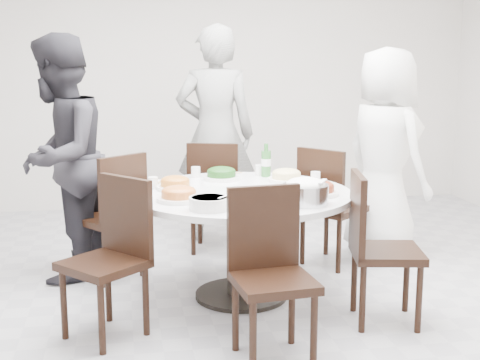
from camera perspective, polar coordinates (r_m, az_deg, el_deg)
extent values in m
cube|color=#A8A7AC|center=(4.64, 1.31, -10.36)|extent=(6.00, 6.00, 0.01)
cube|color=silver|center=(7.29, -3.37, 8.70)|extent=(6.00, 0.01, 2.80)
cylinder|color=white|center=(4.61, 0.11, -5.55)|extent=(1.50, 1.50, 0.75)
cube|color=black|center=(5.36, 7.94, -2.20)|extent=(0.59, 0.59, 0.95)
cube|color=black|center=(5.68, -2.07, -1.36)|extent=(0.52, 0.52, 0.95)
cube|color=black|center=(5.10, -11.17, -2.99)|extent=(0.59, 0.59, 0.95)
cube|color=black|center=(4.03, -11.58, -6.76)|extent=(0.59, 0.59, 0.95)
cube|color=black|center=(3.67, 2.91, -8.34)|extent=(0.46, 0.46, 0.95)
cube|color=black|center=(4.27, 12.43, -5.78)|extent=(0.49, 0.49, 0.95)
imported|color=white|center=(5.58, 12.26, 2.20)|extent=(0.82, 0.98, 1.72)
imported|color=black|center=(5.95, -2.12, 3.93)|extent=(0.76, 0.57, 1.92)
imported|color=black|center=(5.09, -15.11, 1.79)|extent=(0.89, 1.03, 1.81)
cylinder|color=white|center=(4.93, -1.60, 0.43)|extent=(0.27, 0.27, 0.07)
cylinder|color=white|center=(4.87, 3.97, 0.29)|extent=(0.27, 0.27, 0.07)
cylinder|color=white|center=(4.60, -5.56, -0.38)|extent=(0.26, 0.26, 0.07)
cylinder|color=white|center=(4.44, 6.58, -0.81)|extent=(0.29, 0.29, 0.07)
cylinder|color=white|center=(4.25, -5.24, -1.30)|extent=(0.28, 0.28, 0.07)
cylinder|color=silver|center=(4.17, 5.60, -1.21)|extent=(0.29, 0.29, 0.12)
cylinder|color=white|center=(4.01, -2.64, -1.99)|extent=(0.24, 0.24, 0.08)
cylinder|color=#2A6B2C|center=(5.04, 2.24, 1.71)|extent=(0.07, 0.07, 0.25)
cylinder|color=white|center=(5.08, -1.16, 0.80)|extent=(0.07, 0.07, 0.08)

